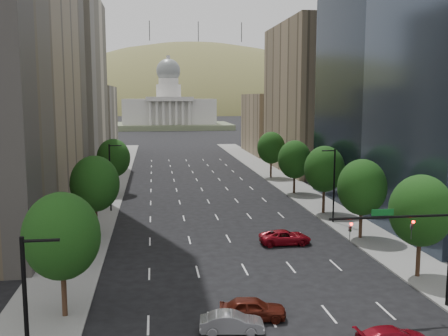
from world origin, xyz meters
name	(u,v)px	position (x,y,z in m)	size (l,w,h in m)	color
sidewalk_left	(91,221)	(-15.50, 60.00, 0.07)	(6.00, 200.00, 0.15)	slate
sidewalk_right	(334,213)	(15.50, 60.00, 0.07)	(6.00, 200.00, 0.15)	slate
midrise_cream_left	(65,85)	(-25.00, 103.00, 17.50)	(14.00, 30.00, 35.00)	beige
filler_left	(87,121)	(-25.00, 136.00, 9.00)	(14.00, 26.00, 18.00)	beige
parking_tan_right	(313,98)	(25.00, 100.00, 15.00)	(14.00, 30.00, 30.00)	#8C7759
filler_right	(275,124)	(25.00, 133.00, 8.00)	(14.00, 26.00, 16.00)	#8C7759
tree_right_1	(421,211)	(14.00, 36.00, 5.75)	(5.20, 5.20, 8.75)	#382316
tree_right_2	(362,187)	(14.00, 48.00, 5.60)	(5.20, 5.20, 8.61)	#382316
tree_right_3	(324,169)	(14.00, 60.00, 5.89)	(5.20, 5.20, 8.89)	#382316
tree_right_4	(295,159)	(14.00, 74.00, 5.46)	(5.20, 5.20, 8.46)	#382316
tree_right_5	(271,148)	(14.00, 90.00, 5.75)	(5.20, 5.20, 8.75)	#382316
tree_left_0	(62,236)	(-14.00, 32.00, 5.75)	(5.20, 5.20, 8.75)	#382316
tree_left_1	(95,184)	(-14.00, 52.00, 5.96)	(5.20, 5.20, 8.97)	#382316
tree_left_2	(114,158)	(-14.00, 78.00, 5.68)	(5.20, 5.20, 8.68)	#382316
streetlight_rn	(334,184)	(13.44, 55.00, 4.84)	(1.70, 0.20, 9.00)	black
streetlight_ls	(28,327)	(-13.44, 20.00, 4.84)	(1.70, 0.20, 9.00)	black
streetlight_ln	(111,176)	(-13.44, 65.00, 4.84)	(1.70, 0.20, 9.00)	black
traffic_signal	(418,239)	(10.53, 30.00, 5.17)	(9.12, 0.40, 7.38)	black
capitol	(169,111)	(0.00, 249.71, 8.58)	(60.00, 40.00, 35.20)	#596647
foothills	(190,143)	(34.67, 599.39, -37.78)	(720.00, 413.00, 263.00)	olive
car_maroon	(253,309)	(-1.29, 29.89, 0.78)	(1.84, 4.56, 1.55)	#4A150C
car_silver	(232,323)	(-3.00, 28.12, 0.68)	(1.44, 4.13, 1.36)	gray
car_red_far	(285,237)	(5.50, 47.12, 0.74)	(2.45, 5.31, 1.48)	maroon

